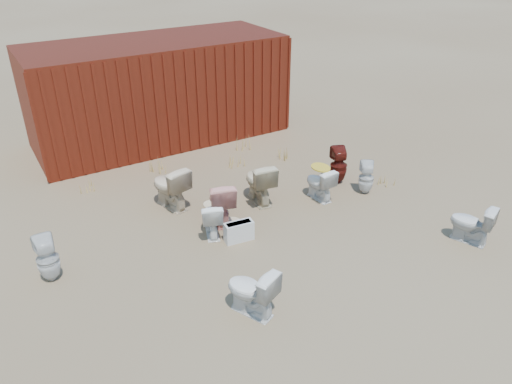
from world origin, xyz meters
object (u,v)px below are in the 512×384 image
toilet_back_beige_left (170,187)px  toilet_front_pink (221,201)px  shipping_container (158,91)px  toilet_back_yellowlid (320,183)px  toilet_back_beige_right (259,182)px  toilet_front_a (251,291)px  toilet_back_a (48,259)px  toilet_front_c (211,218)px  toilet_front_maroon (339,165)px  toilet_front_e (471,224)px  toilet_back_e (366,178)px  loose_tank (239,231)px

toilet_back_beige_left → toilet_front_pink: bearing=109.0°
shipping_container → toilet_back_yellowlid: (1.45, -4.60, -0.87)m
shipping_container → toilet_front_pink: (-0.58, -4.34, -0.79)m
toilet_back_beige_right → toilet_front_a: bearing=66.2°
toilet_back_beige_left → toilet_back_yellowlid: 2.88m
toilet_back_a → toilet_back_yellowlid: (5.05, -0.10, -0.04)m
toilet_front_a → toilet_back_beige_left: toilet_back_beige_left is taller
toilet_front_a → toilet_front_c: bearing=-125.8°
shipping_container → toilet_back_beige_left: shipping_container is taller
toilet_back_beige_right → toilet_back_yellowlid: size_ratio=1.26×
toilet_front_a → toilet_front_maroon: toilet_front_maroon is taller
toilet_back_a → toilet_front_maroon: bearing=-178.1°
toilet_back_a → toilet_back_beige_right: toilet_back_beige_right is taller
toilet_front_pink → toilet_front_maroon: size_ratio=1.07×
toilet_front_c → toilet_back_beige_left: size_ratio=0.76×
toilet_front_pink → toilet_back_beige_left: (-0.59, 0.94, 0.02)m
toilet_back_yellowlid → toilet_front_maroon: bearing=-158.7°
toilet_front_pink → toilet_front_e: toilet_front_pink is taller
toilet_back_yellowlid → toilet_back_e: size_ratio=1.00×
toilet_front_maroon → toilet_back_a: size_ratio=1.04×
toilet_front_pink → loose_tank: 0.77m
shipping_container → toilet_back_yellowlid: size_ratio=8.98×
toilet_front_pink → toilet_back_a: toilet_front_pink is taller
toilet_front_maroon → toilet_back_e: size_ratio=1.16×
toilet_back_a → loose_tank: bearing=168.7°
toilet_back_beige_right → loose_tank: bearing=54.0°
toilet_front_pink → toilet_front_a: bearing=90.2°
shipping_container → toilet_back_beige_left: bearing=-109.0°
toilet_back_yellowlid → toilet_front_e: bearing=113.3°
shipping_container → toilet_back_e: 5.51m
toilet_front_pink → shipping_container: bearing=-79.3°
toilet_front_maroon → toilet_back_e: toilet_front_maroon is taller
toilet_front_maroon → toilet_back_beige_right: (-1.82, 0.17, 0.03)m
toilet_front_c → toilet_back_beige_right: size_ratio=0.78×
toilet_front_pink → toilet_back_beige_right: bearing=-146.5°
toilet_back_beige_right → toilet_back_e: 2.17m
shipping_container → toilet_back_e: size_ratio=8.99×
shipping_container → toilet_back_beige_left: (-1.17, -3.40, -0.77)m
toilet_front_e → loose_tank: bearing=-53.3°
toilet_back_e → toilet_back_a: bearing=33.3°
shipping_container → toilet_back_beige_right: bearing=-84.6°
toilet_front_maroon → loose_tank: 2.95m
shipping_container → toilet_front_maroon: size_ratio=7.74×
shipping_container → toilet_back_a: shipping_container is taller
toilet_back_beige_right → toilet_back_e: size_ratio=1.26×
shipping_container → toilet_front_e: 7.67m
toilet_front_a → loose_tank: size_ratio=1.51×
toilet_back_yellowlid → toilet_back_beige_left: bearing=-28.4°
shipping_container → loose_tank: shipping_container is taller
toilet_front_a → toilet_front_maroon: (3.56, 2.48, 0.01)m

